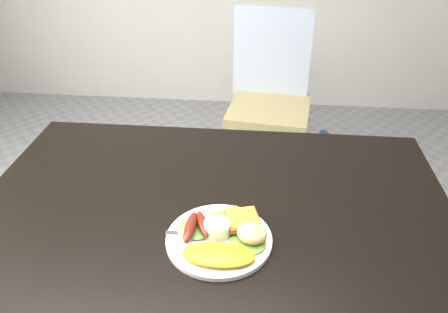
# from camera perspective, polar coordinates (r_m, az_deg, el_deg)

# --- Properties ---
(dining_table) EXTENTS (1.20, 0.80, 0.04)m
(dining_table) POSITION_cam_1_polar(r_m,az_deg,el_deg) (1.12, -1.43, -7.15)
(dining_table) COLOR black
(dining_table) RESTS_ON ground
(dining_chair) EXTENTS (0.45, 0.45, 0.05)m
(dining_chair) POSITION_cam_1_polar(r_m,az_deg,el_deg) (2.26, 5.93, 6.03)
(dining_chair) COLOR tan
(dining_chair) RESTS_ON ground
(person) EXTENTS (0.56, 0.41, 1.43)m
(person) POSITION_cam_1_polar(r_m,az_deg,el_deg) (1.69, 9.20, 6.44)
(person) COLOR navy
(person) RESTS_ON ground
(plate) EXTENTS (0.24, 0.24, 0.01)m
(plate) POSITION_cam_1_polar(r_m,az_deg,el_deg) (1.00, -0.66, -10.77)
(plate) COLOR white
(plate) RESTS_ON dining_table
(lettuce_left) EXTENTS (0.10, 0.09, 0.01)m
(lettuce_left) POSITION_cam_1_polar(r_m,az_deg,el_deg) (1.02, -3.59, -9.21)
(lettuce_left) COLOR #63A13D
(lettuce_left) RESTS_ON plate
(lettuce_right) EXTENTS (0.10, 0.10, 0.01)m
(lettuce_right) POSITION_cam_1_polar(r_m,az_deg,el_deg) (0.98, 3.08, -11.18)
(lettuce_right) COLOR #4A9B24
(lettuce_right) RESTS_ON plate
(omelette) EXTENTS (0.16, 0.07, 0.02)m
(omelette) POSITION_cam_1_polar(r_m,az_deg,el_deg) (0.94, -0.74, -12.73)
(omelette) COLOR gold
(omelette) RESTS_ON plate
(sausage_a) EXTENTS (0.03, 0.11, 0.03)m
(sausage_a) POSITION_cam_1_polar(r_m,az_deg,el_deg) (0.99, -4.42, -9.19)
(sausage_a) COLOR #622211
(sausage_a) RESTS_ON lettuce_left
(sausage_b) EXTENTS (0.05, 0.09, 0.02)m
(sausage_b) POSITION_cam_1_polar(r_m,az_deg,el_deg) (1.00, -2.82, -8.81)
(sausage_b) COLOR #5F1914
(sausage_b) RESTS_ON lettuce_left
(ramekin) EXTENTS (0.07, 0.07, 0.03)m
(ramekin) POSITION_cam_1_polar(r_m,az_deg,el_deg) (0.99, -0.91, -9.45)
(ramekin) COLOR white
(ramekin) RESTS_ON plate
(toast_a) EXTENTS (0.09, 0.09, 0.01)m
(toast_a) POSITION_cam_1_polar(r_m,az_deg,el_deg) (1.03, 0.78, -8.21)
(toast_a) COLOR #954E21
(toast_a) RESTS_ON plate
(toast_b) EXTENTS (0.09, 0.09, 0.01)m
(toast_b) POSITION_cam_1_polar(r_m,az_deg,el_deg) (1.01, 2.43, -8.27)
(toast_b) COLOR brown
(toast_b) RESTS_ON toast_a
(potato_salad) EXTENTS (0.09, 0.09, 0.04)m
(potato_salad) POSITION_cam_1_polar(r_m,az_deg,el_deg) (0.97, 3.67, -9.97)
(potato_salad) COLOR beige
(potato_salad) RESTS_ON lettuce_right
(fork) EXTENTS (0.17, 0.02, 0.00)m
(fork) POSITION_cam_1_polar(r_m,az_deg,el_deg) (1.00, -2.85, -10.13)
(fork) COLOR #ADAFB7
(fork) RESTS_ON plate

